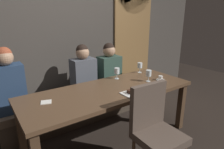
% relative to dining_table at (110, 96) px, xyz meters
% --- Properties ---
extents(ground, '(9.00, 9.00, 0.00)m').
position_rel_dining_table_xyz_m(ground, '(0.00, 0.00, -0.65)').
color(ground, black).
extents(back_wall_tiled, '(6.00, 0.12, 3.00)m').
position_rel_dining_table_xyz_m(back_wall_tiled, '(0.00, 1.22, 0.85)').
color(back_wall_tiled, '#423D38').
rests_on(back_wall_tiled, ground).
extents(arched_door, '(0.90, 0.05, 2.55)m').
position_rel_dining_table_xyz_m(arched_door, '(1.35, 1.15, 0.71)').
color(arched_door, olive).
rests_on(arched_door, ground).
extents(dining_table, '(2.20, 0.84, 0.74)m').
position_rel_dining_table_xyz_m(dining_table, '(0.00, 0.00, 0.00)').
color(dining_table, '#493422').
rests_on(dining_table, ground).
extents(banquette_bench, '(2.50, 0.44, 0.45)m').
position_rel_dining_table_xyz_m(banquette_bench, '(0.00, 0.70, -0.42)').
color(banquette_bench, '#40352A').
rests_on(banquette_bench, ground).
extents(chair_near_side, '(0.46, 0.46, 0.98)m').
position_rel_dining_table_xyz_m(chair_near_side, '(0.06, -0.72, -0.09)').
color(chair_near_side, brown).
rests_on(chair_near_side, ground).
extents(diner_redhead, '(0.36, 0.24, 0.83)m').
position_rel_dining_table_xyz_m(diner_redhead, '(-1.04, 0.70, 0.19)').
color(diner_redhead, navy).
rests_on(diner_redhead, banquette_bench).
extents(diner_bearded, '(0.36, 0.24, 0.77)m').
position_rel_dining_table_xyz_m(diner_bearded, '(-0.00, 0.72, 0.16)').
color(diner_bearded, '#4C515B').
rests_on(diner_bearded, banquette_bench).
extents(diner_far_end, '(0.36, 0.24, 0.76)m').
position_rel_dining_table_xyz_m(diner_far_end, '(0.46, 0.69, 0.15)').
color(diner_far_end, '#2D473D').
rests_on(diner_far_end, banquette_bench).
extents(wine_glass_end_left, '(0.08, 0.08, 0.16)m').
position_rel_dining_table_xyz_m(wine_glass_end_left, '(0.32, 0.29, 0.20)').
color(wine_glass_end_left, silver).
rests_on(wine_glass_end_left, dining_table).
extents(wine_glass_center_front, '(0.08, 0.08, 0.16)m').
position_rel_dining_table_xyz_m(wine_glass_center_front, '(0.61, -0.06, 0.20)').
color(wine_glass_center_front, silver).
rests_on(wine_glass_center_front, dining_table).
extents(wine_glass_far_right, '(0.08, 0.08, 0.16)m').
position_rel_dining_table_xyz_m(wine_glass_far_right, '(0.81, 0.33, 0.20)').
color(wine_glass_far_right, silver).
rests_on(wine_glass_far_right, dining_table).
extents(espresso_cup, '(0.12, 0.12, 0.06)m').
position_rel_dining_table_xyz_m(espresso_cup, '(0.80, -0.13, 0.11)').
color(espresso_cup, white).
rests_on(espresso_cup, dining_table).
extents(dessert_plate, '(0.19, 0.19, 0.05)m').
position_rel_dining_table_xyz_m(dessert_plate, '(0.11, -0.27, 0.10)').
color(dessert_plate, white).
rests_on(dessert_plate, dining_table).
extents(folded_napkin, '(0.14, 0.13, 0.01)m').
position_rel_dining_table_xyz_m(folded_napkin, '(-0.78, 0.07, 0.09)').
color(folded_napkin, silver).
rests_on(folded_napkin, dining_table).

